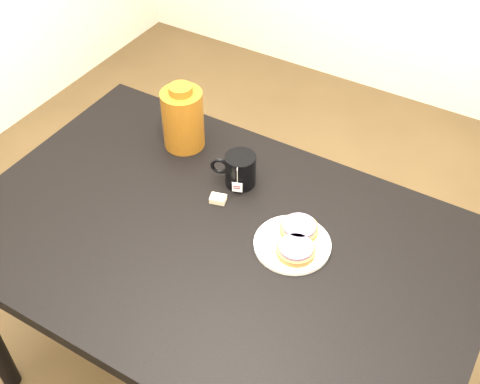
# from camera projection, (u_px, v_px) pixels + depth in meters

# --- Properties ---
(ground_plane) EXTENTS (4.00, 4.00, 0.00)m
(ground_plane) POSITION_uv_depth(u_px,v_px,m) (223.00, 378.00, 2.14)
(ground_plane) COLOR brown
(table) EXTENTS (1.40, 0.90, 0.75)m
(table) POSITION_uv_depth(u_px,v_px,m) (219.00, 258.00, 1.68)
(table) COLOR black
(table) RESTS_ON ground_plane
(plate) EXTENTS (0.21, 0.21, 0.02)m
(plate) POSITION_uv_depth(u_px,v_px,m) (292.00, 244.00, 1.60)
(plate) COLOR white
(plate) RESTS_ON table
(bagel_back) EXTENTS (0.11, 0.11, 0.03)m
(bagel_back) POSITION_uv_depth(u_px,v_px,m) (299.00, 228.00, 1.62)
(bagel_back) COLOR brown
(bagel_back) RESTS_ON plate
(bagel_front) EXTENTS (0.15, 0.15, 0.03)m
(bagel_front) POSITION_uv_depth(u_px,v_px,m) (296.00, 250.00, 1.56)
(bagel_front) COLOR brown
(bagel_front) RESTS_ON plate
(mug) EXTENTS (0.14, 0.12, 0.10)m
(mug) POSITION_uv_depth(u_px,v_px,m) (240.00, 170.00, 1.75)
(mug) COLOR black
(mug) RESTS_ON table
(teabag_pouch) EXTENTS (0.05, 0.04, 0.02)m
(teabag_pouch) POSITION_uv_depth(u_px,v_px,m) (218.00, 199.00, 1.72)
(teabag_pouch) COLOR #C6B793
(teabag_pouch) RESTS_ON table
(bagel_package) EXTENTS (0.14, 0.14, 0.22)m
(bagel_package) POSITION_uv_depth(u_px,v_px,m) (183.00, 118.00, 1.85)
(bagel_package) COLOR #5F310C
(bagel_package) RESTS_ON table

